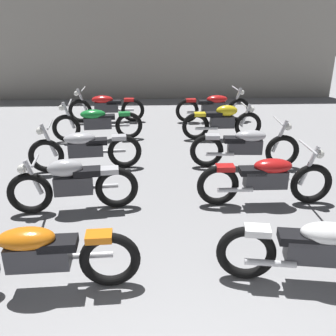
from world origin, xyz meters
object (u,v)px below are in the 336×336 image
(motorcycle_left_row_2, at_px, (73,183))
(motorcycle_right_row_1, at_px, (318,249))
(motorcycle_right_row_2, at_px, (266,178))
(motorcycle_left_row_3, at_px, (85,148))
(motorcycle_left_row_5, at_px, (106,106))
(motorcycle_right_row_5, at_px, (214,106))
(motorcycle_left_row_4, at_px, (97,122))
(motorcycle_left_row_1, at_px, (37,254))
(motorcycle_right_row_4, at_px, (223,121))
(motorcycle_right_row_3, at_px, (246,146))

(motorcycle_left_row_2, bearing_deg, motorcycle_right_row_1, -31.67)
(motorcycle_right_row_2, bearing_deg, motorcycle_left_row_3, 152.85)
(motorcycle_left_row_5, distance_m, motorcycle_right_row_5, 3.09)
(motorcycle_left_row_2, xyz_separation_m, motorcycle_left_row_4, (-0.11, 3.62, -0.01))
(motorcycle_left_row_5, xyz_separation_m, motorcycle_right_row_5, (3.09, -0.10, 0.00))
(motorcycle_left_row_3, relative_size, motorcycle_right_row_5, 1.00)
(motorcycle_left_row_1, relative_size, motorcycle_right_row_4, 1.10)
(motorcycle_left_row_3, height_order, motorcycle_right_row_5, same)
(motorcycle_left_row_5, relative_size, motorcycle_right_row_4, 1.10)
(motorcycle_right_row_2, bearing_deg, motorcycle_right_row_1, -89.97)
(motorcycle_left_row_2, relative_size, motorcycle_right_row_3, 0.91)
(motorcycle_right_row_1, bearing_deg, motorcycle_left_row_4, 119.67)
(motorcycle_left_row_2, bearing_deg, motorcycle_left_row_3, 93.05)
(motorcycle_left_row_4, distance_m, motorcycle_right_row_4, 3.06)
(motorcycle_right_row_4, distance_m, motorcycle_right_row_5, 1.69)
(motorcycle_right_row_2, xyz_separation_m, motorcycle_right_row_3, (0.05, 1.61, 0.00))
(motorcycle_right_row_2, bearing_deg, motorcycle_right_row_3, 88.11)
(motorcycle_left_row_2, relative_size, motorcycle_right_row_2, 0.91)
(motorcycle_left_row_1, bearing_deg, motorcycle_right_row_3, 48.82)
(motorcycle_right_row_2, relative_size, motorcycle_right_row_4, 1.10)
(motorcycle_left_row_3, bearing_deg, motorcycle_right_row_3, 0.35)
(motorcycle_right_row_1, height_order, motorcycle_right_row_3, same)
(motorcycle_right_row_1, distance_m, motorcycle_right_row_5, 7.12)
(motorcycle_left_row_3, relative_size, motorcycle_left_row_5, 1.00)
(motorcycle_left_row_2, bearing_deg, motorcycle_left_row_1, -90.73)
(motorcycle_left_row_3, distance_m, motorcycle_right_row_5, 4.73)
(motorcycle_right_row_5, bearing_deg, motorcycle_right_row_4, -91.67)
(motorcycle_left_row_2, bearing_deg, motorcycle_right_row_3, 28.99)
(motorcycle_right_row_3, distance_m, motorcycle_right_row_5, 3.57)
(motorcycle_right_row_1, bearing_deg, motorcycle_left_row_5, 113.26)
(motorcycle_left_row_1, xyz_separation_m, motorcycle_left_row_5, (-0.07, 7.19, 0.00))
(motorcycle_right_row_5, bearing_deg, motorcycle_right_row_1, -89.87)
(motorcycle_left_row_4, height_order, motorcycle_right_row_1, same)
(motorcycle_right_row_1, height_order, motorcycle_right_row_2, same)
(motorcycle_right_row_2, height_order, motorcycle_right_row_4, motorcycle_right_row_2)
(motorcycle_right_row_3, bearing_deg, motorcycle_left_row_5, 130.68)
(motorcycle_left_row_1, distance_m, motorcycle_left_row_5, 7.20)
(motorcycle_left_row_2, xyz_separation_m, motorcycle_right_row_1, (3.01, -1.86, -0.01))
(motorcycle_right_row_5, bearing_deg, motorcycle_left_row_2, -119.61)
(motorcycle_right_row_1, height_order, motorcycle_right_row_5, same)
(motorcycle_right_row_3, bearing_deg, motorcycle_right_row_5, 91.09)
(motorcycle_left_row_2, xyz_separation_m, motorcycle_right_row_2, (3.01, 0.09, -0.01))
(motorcycle_left_row_2, distance_m, motorcycle_right_row_2, 3.01)
(motorcycle_left_row_5, xyz_separation_m, motorcycle_right_row_4, (3.04, -1.79, 0.01))
(motorcycle_left_row_1, bearing_deg, motorcycle_left_row_3, 91.08)
(motorcycle_left_row_4, distance_m, motorcycle_right_row_3, 3.71)
(motorcycle_left_row_2, relative_size, motorcycle_right_row_1, 0.91)
(motorcycle_left_row_4, relative_size, motorcycle_right_row_2, 1.00)
(motorcycle_left_row_3, bearing_deg, motorcycle_left_row_5, 90.12)
(motorcycle_right_row_4, bearing_deg, motorcycle_right_row_5, 88.33)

